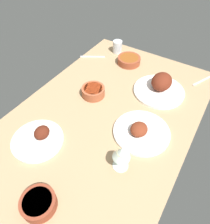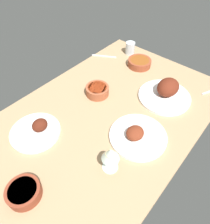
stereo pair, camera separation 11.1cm
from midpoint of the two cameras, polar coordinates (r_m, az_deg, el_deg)
The scene contains 11 objects.
dining_table at distance 113.64cm, azimuth -2.78°, elevation -1.52°, with size 140.00×90.00×4.00cm, color tan.
plate_far_side at distance 126.61cm, azimuth 12.53°, elevation 6.82°, with size 29.94×29.94×10.73cm.
plate_center_main at distance 106.77cm, azimuth -20.61°, elevation -6.96°, with size 24.71×24.71×7.47cm.
plate_near_viewer at distance 103.35cm, azimuth 6.81°, elevation -5.49°, with size 28.10×28.10×6.80cm.
bowl_soup at distance 147.93cm, azimuth 4.41°, elevation 13.93°, with size 15.64×15.64×4.65cm.
bowl_cream at distance 90.34cm, azimuth -21.45°, elevation -22.47°, with size 13.53×13.53×5.00cm.
bowl_sauce at distance 121.75cm, azimuth -5.86°, elevation 5.58°, with size 13.48×13.48×5.38cm.
wine_glass at distance 85.72cm, azimuth 0.85°, elevation -11.60°, with size 7.60×7.60×14.00cm.
water_tumbler at distance 159.07cm, azimuth 1.35°, elevation 17.38°, with size 6.68×6.68×8.74cm, color silver.
fork_loose at distance 155.78cm, azimuth -5.49°, elevation 14.78°, with size 17.87×0.90×0.80cm, color silver.
spoon_loose at distance 143.91cm, azimuth 23.13°, elevation 7.78°, with size 16.71×0.90×0.80cm, color silver.
Camera 1 is at (63.78, 40.32, 87.15)cm, focal length 33.33 mm.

